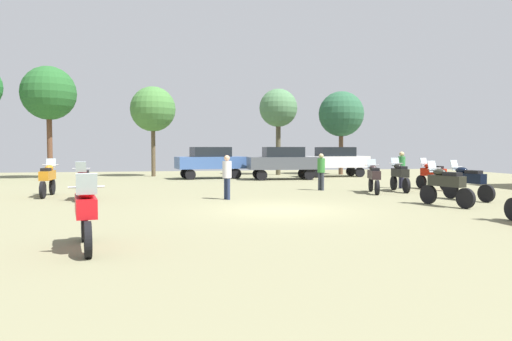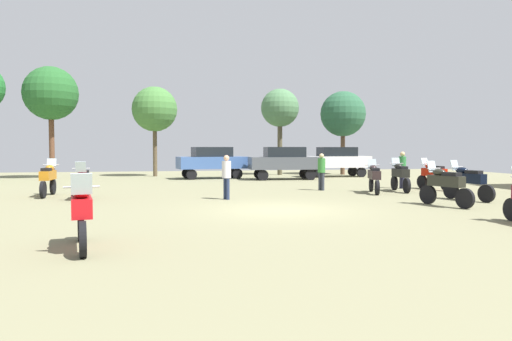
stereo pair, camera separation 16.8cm
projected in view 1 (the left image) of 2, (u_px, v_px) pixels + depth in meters
ground_plane at (282, 210)px, 14.65m from camera, size 44.00×52.00×0.02m
motorcycle_1 at (446, 184)px, 15.60m from camera, size 0.83×2.07×1.49m
motorcycle_3 at (374, 177)px, 20.14m from camera, size 0.80×2.14×1.44m
motorcycle_4 at (467, 181)px, 17.33m from camera, size 0.83×2.08×1.47m
motorcycle_5 at (86, 211)px, 8.91m from camera, size 0.72×2.24×1.48m
motorcycle_6 at (400, 175)px, 20.91m from camera, size 0.64×2.17×1.49m
motorcycle_7 at (433, 174)px, 21.89m from camera, size 0.71×2.17×1.46m
motorcycle_8 at (83, 181)px, 17.52m from camera, size 0.62×2.15×1.44m
motorcycle_9 at (48, 178)px, 18.70m from camera, size 0.62×2.24×1.50m
car_1 at (283, 161)px, 28.91m from camera, size 4.35×1.92×2.00m
car_2 at (211, 160)px, 29.81m from camera, size 4.53×2.47×2.00m
car_3 at (335, 159)px, 31.72m from camera, size 4.35×1.92×2.00m
person_1 at (321, 169)px, 21.44m from camera, size 0.47×0.47×1.68m
person_2 at (227, 174)px, 17.59m from camera, size 0.45×0.45×1.66m
person_3 at (402, 167)px, 22.45m from camera, size 0.40×0.40×1.76m
tree_2 at (153, 109)px, 32.04m from camera, size 3.06×3.06×6.12m
tree_3 at (278, 109)px, 33.88m from camera, size 2.74×2.74×6.20m
tree_4 at (49, 94)px, 29.73m from camera, size 3.38×3.38×7.10m
tree_5 at (341, 114)px, 34.36m from camera, size 3.29×3.29×6.08m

